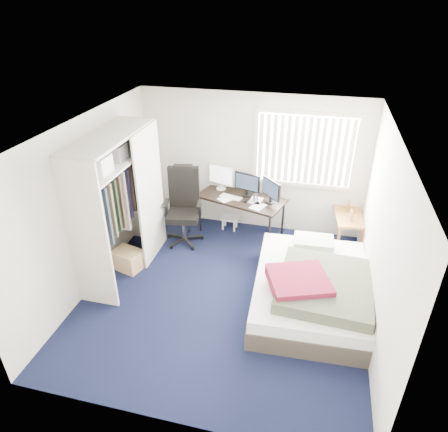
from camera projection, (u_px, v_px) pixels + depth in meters
name	position (u px, v px, depth m)	size (l,w,h in m)	color
ground	(224.00, 294.00, 5.94)	(4.20, 4.20, 0.00)	black
room_shell	(224.00, 204.00, 5.20)	(4.20, 4.20, 4.20)	silver
window_assembly	(305.00, 150.00, 6.69)	(1.72, 0.09, 1.32)	white
closet	(118.00, 193.00, 5.84)	(0.64, 1.84, 2.22)	beige
desk	(242.00, 195.00, 7.06)	(1.65, 1.11, 1.21)	black
office_chair	(184.00, 213.00, 7.01)	(0.75, 0.75, 1.37)	black
footstool	(230.00, 220.00, 7.48)	(0.31, 0.25, 0.25)	white
nightstand	(348.00, 218.00, 6.83)	(0.55, 0.94, 0.80)	brown
bed	(313.00, 288.00, 5.60)	(1.69, 2.20, 0.70)	#393129
pine_box	(128.00, 260.00, 6.41)	(0.43, 0.33, 0.33)	tan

